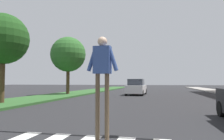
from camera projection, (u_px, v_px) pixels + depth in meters
The scene contains 6 objects.
ground_plane at pixel (151, 94), 26.87m from camera, with size 140.00×140.00×0.00m, color #262628.
median_strip at pixel (78, 93), 26.73m from camera, with size 4.05×64.00×0.15m, color #2D5B28.
tree_mid at pixel (3, 39), 13.86m from camera, with size 3.26×3.26×5.70m.
tree_far at pixel (68, 55), 23.81m from camera, with size 3.85×3.85×6.25m.
pedestrian_performer at pixel (102, 73), 4.87m from camera, with size 0.75×0.26×2.49m.
sedan_midblock at pixel (136, 88), 24.06m from camera, with size 2.08×4.36×1.76m.
Camera 1 is at (0.78, 2.59, 1.47)m, focal length 34.71 mm.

